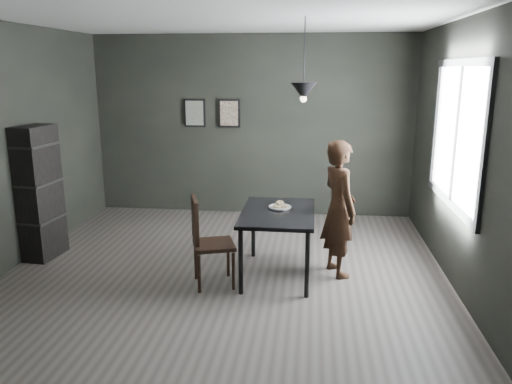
# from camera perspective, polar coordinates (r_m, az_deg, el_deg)

# --- Properties ---
(ground) EXTENTS (5.00, 5.00, 0.00)m
(ground) POSITION_cam_1_polar(r_m,az_deg,el_deg) (5.83, -3.52, -9.11)
(ground) COLOR #35312E
(ground) RESTS_ON ground
(back_wall) EXTENTS (5.00, 0.10, 2.80)m
(back_wall) POSITION_cam_1_polar(r_m,az_deg,el_deg) (7.89, -0.49, 7.53)
(back_wall) COLOR black
(back_wall) RESTS_ON ground
(ceiling) EXTENTS (5.00, 5.00, 0.02)m
(ceiling) POSITION_cam_1_polar(r_m,az_deg,el_deg) (5.39, -3.98, 19.42)
(ceiling) COLOR silver
(ceiling) RESTS_ON ground
(window_assembly) EXTENTS (0.04, 1.96, 1.56)m
(window_assembly) POSITION_cam_1_polar(r_m,az_deg,el_deg) (5.73, 21.93, 6.10)
(window_assembly) COLOR white
(window_assembly) RESTS_ON ground
(cafe_table) EXTENTS (0.80, 1.20, 0.75)m
(cafe_table) POSITION_cam_1_polar(r_m,az_deg,el_deg) (5.53, 2.52, -3.00)
(cafe_table) COLOR black
(cafe_table) RESTS_ON ground
(white_plate) EXTENTS (0.23, 0.23, 0.01)m
(white_plate) POSITION_cam_1_polar(r_m,az_deg,el_deg) (5.63, 2.75, -1.79)
(white_plate) COLOR white
(white_plate) RESTS_ON cafe_table
(donut_pile) EXTENTS (0.16, 0.16, 0.07)m
(donut_pile) POSITION_cam_1_polar(r_m,az_deg,el_deg) (5.63, 2.76, -1.49)
(donut_pile) COLOR beige
(donut_pile) RESTS_ON white_plate
(woman) EXTENTS (0.57, 0.66, 1.54)m
(woman) POSITION_cam_1_polar(r_m,az_deg,el_deg) (5.62, 9.47, -1.87)
(woman) COLOR black
(woman) RESTS_ON ground
(wood_chair) EXTENTS (0.54, 0.54, 0.98)m
(wood_chair) POSITION_cam_1_polar(r_m,az_deg,el_deg) (5.33, -5.80, -5.04)
(wood_chair) COLOR black
(wood_chair) RESTS_ON ground
(shelf_unit) EXTENTS (0.36, 0.57, 1.63)m
(shelf_unit) POSITION_cam_1_polar(r_m,az_deg,el_deg) (6.60, -23.49, -0.09)
(shelf_unit) COLOR black
(shelf_unit) RESTS_ON ground
(pendant_lamp) EXTENTS (0.28, 0.28, 0.86)m
(pendant_lamp) POSITION_cam_1_polar(r_m,az_deg,el_deg) (5.39, 5.46, 11.42)
(pendant_lamp) COLOR black
(pendant_lamp) RESTS_ON ground
(framed_print_left) EXTENTS (0.34, 0.04, 0.44)m
(framed_print_left) POSITION_cam_1_polar(r_m,az_deg,el_deg) (8.00, -7.01, 8.96)
(framed_print_left) COLOR black
(framed_print_left) RESTS_ON ground
(framed_print_right) EXTENTS (0.34, 0.04, 0.44)m
(framed_print_right) POSITION_cam_1_polar(r_m,az_deg,el_deg) (7.89, -3.08, 8.97)
(framed_print_right) COLOR black
(framed_print_right) RESTS_ON ground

